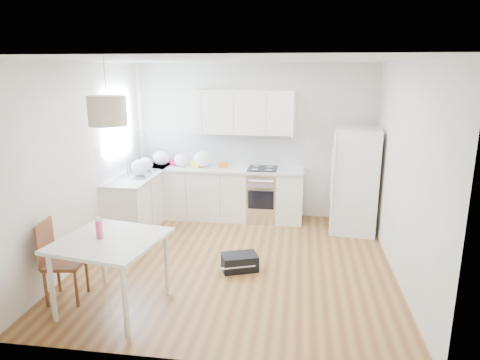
# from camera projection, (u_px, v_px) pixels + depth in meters

# --- Properties ---
(floor) EXTENTS (4.20, 4.20, 0.00)m
(floor) POSITION_uv_depth(u_px,v_px,m) (236.00, 262.00, 5.91)
(floor) COLOR brown
(floor) RESTS_ON ground
(ceiling) EXTENTS (4.20, 4.20, 0.00)m
(ceiling) POSITION_uv_depth(u_px,v_px,m) (235.00, 60.00, 5.23)
(ceiling) COLOR white
(ceiling) RESTS_ON wall_back
(wall_back) EXTENTS (4.20, 0.00, 4.20)m
(wall_back) POSITION_uv_depth(u_px,v_px,m) (253.00, 141.00, 7.58)
(wall_back) COLOR beige
(wall_back) RESTS_ON floor
(wall_left) EXTENTS (0.00, 4.20, 4.20)m
(wall_left) POSITION_uv_depth(u_px,v_px,m) (84.00, 162.00, 5.86)
(wall_left) COLOR beige
(wall_left) RESTS_ON floor
(wall_right) EXTENTS (0.00, 4.20, 4.20)m
(wall_right) POSITION_uv_depth(u_px,v_px,m) (403.00, 172.00, 5.29)
(wall_right) COLOR beige
(wall_right) RESTS_ON floor
(window_glassblock) EXTENTS (0.02, 1.00, 1.00)m
(window_glassblock) POSITION_uv_depth(u_px,v_px,m) (118.00, 123.00, 6.86)
(window_glassblock) COLOR #BFE0F9
(window_glassblock) RESTS_ON wall_left
(cabinets_back) EXTENTS (3.00, 0.60, 0.88)m
(cabinets_back) POSITION_uv_depth(u_px,v_px,m) (218.00, 194.00, 7.61)
(cabinets_back) COLOR white
(cabinets_back) RESTS_ON floor
(cabinets_left) EXTENTS (0.60, 1.80, 0.88)m
(cabinets_left) POSITION_uv_depth(u_px,v_px,m) (141.00, 201.00, 7.20)
(cabinets_left) COLOR white
(cabinets_left) RESTS_ON floor
(counter_back) EXTENTS (3.02, 0.64, 0.04)m
(counter_back) POSITION_uv_depth(u_px,v_px,m) (217.00, 169.00, 7.49)
(counter_back) COLOR silver
(counter_back) RESTS_ON cabinets_back
(counter_left) EXTENTS (0.64, 1.82, 0.04)m
(counter_left) POSITION_uv_depth(u_px,v_px,m) (139.00, 174.00, 7.08)
(counter_left) COLOR silver
(counter_left) RESTS_ON cabinets_left
(backsplash_back) EXTENTS (3.00, 0.01, 0.58)m
(backsplash_back) POSITION_uv_depth(u_px,v_px,m) (220.00, 148.00, 7.70)
(backsplash_back) COLOR white
(backsplash_back) RESTS_ON wall_back
(backsplash_left) EXTENTS (0.01, 1.80, 0.58)m
(backsplash_left) POSITION_uv_depth(u_px,v_px,m) (121.00, 155.00, 7.04)
(backsplash_left) COLOR white
(backsplash_left) RESTS_ON wall_left
(upper_cabinets) EXTENTS (1.70, 0.32, 0.75)m
(upper_cabinets) POSITION_uv_depth(u_px,v_px,m) (244.00, 112.00, 7.32)
(upper_cabinets) COLOR white
(upper_cabinets) RESTS_ON wall_back
(range_oven) EXTENTS (0.50, 0.61, 0.88)m
(range_oven) POSITION_uv_depth(u_px,v_px,m) (262.00, 195.00, 7.50)
(range_oven) COLOR silver
(range_oven) RESTS_ON floor
(sink) EXTENTS (0.50, 0.80, 0.16)m
(sink) POSITION_uv_depth(u_px,v_px,m) (138.00, 174.00, 7.03)
(sink) COLOR silver
(sink) RESTS_ON counter_left
(refrigerator) EXTENTS (0.91, 0.94, 1.68)m
(refrigerator) POSITION_uv_depth(u_px,v_px,m) (356.00, 180.00, 6.95)
(refrigerator) COLOR white
(refrigerator) RESTS_ON floor
(dining_table) EXTENTS (1.20, 1.20, 0.82)m
(dining_table) POSITION_uv_depth(u_px,v_px,m) (110.00, 247.00, 4.62)
(dining_table) COLOR beige
(dining_table) RESTS_ON floor
(dining_chair) EXTENTS (0.45, 0.45, 0.95)m
(dining_chair) POSITION_uv_depth(u_px,v_px,m) (65.00, 261.00, 4.85)
(dining_chair) COLOR #4D2B17
(dining_chair) RESTS_ON floor
(drink_bottle) EXTENTS (0.07, 0.07, 0.24)m
(drink_bottle) POSITION_uv_depth(u_px,v_px,m) (99.00, 228.00, 4.57)
(drink_bottle) COLOR #D73B70
(drink_bottle) RESTS_ON dining_table
(gym_bag) EXTENTS (0.54, 0.44, 0.21)m
(gym_bag) POSITION_uv_depth(u_px,v_px,m) (240.00, 262.00, 5.67)
(gym_bag) COLOR black
(gym_bag) RESTS_ON floor
(pendant_lamp) EXTENTS (0.49, 0.49, 0.30)m
(pendant_lamp) POSITION_uv_depth(u_px,v_px,m) (107.00, 111.00, 4.32)
(pendant_lamp) COLOR beige
(pendant_lamp) RESTS_ON ceiling
(grocery_bag_a) EXTENTS (0.29, 0.25, 0.27)m
(grocery_bag_a) POSITION_uv_depth(u_px,v_px,m) (161.00, 158.00, 7.62)
(grocery_bag_a) COLOR white
(grocery_bag_a) RESTS_ON counter_back
(grocery_bag_b) EXTENTS (0.26, 0.22, 0.23)m
(grocery_bag_b) POSITION_uv_depth(u_px,v_px,m) (181.00, 160.00, 7.52)
(grocery_bag_b) COLOR white
(grocery_bag_b) RESTS_ON counter_back
(grocery_bag_c) EXTENTS (0.31, 0.27, 0.28)m
(grocery_bag_c) POSITION_uv_depth(u_px,v_px,m) (202.00, 159.00, 7.49)
(grocery_bag_c) COLOR white
(grocery_bag_c) RESTS_ON counter_back
(grocery_bag_d) EXTENTS (0.24, 0.21, 0.22)m
(grocery_bag_d) POSITION_uv_depth(u_px,v_px,m) (146.00, 164.00, 7.26)
(grocery_bag_d) COLOR white
(grocery_bag_d) RESTS_ON counter_back
(grocery_bag_e) EXTENTS (0.29, 0.25, 0.26)m
(grocery_bag_e) POSITION_uv_depth(u_px,v_px,m) (140.00, 168.00, 6.89)
(grocery_bag_e) COLOR white
(grocery_bag_e) RESTS_ON counter_left
(snack_orange) EXTENTS (0.17, 0.14, 0.10)m
(snack_orange) POSITION_uv_depth(u_px,v_px,m) (223.00, 164.00, 7.49)
(snack_orange) COLOR orange
(snack_orange) RESTS_ON counter_back
(snack_yellow) EXTENTS (0.18, 0.15, 0.11)m
(snack_yellow) POSITION_uv_depth(u_px,v_px,m) (196.00, 164.00, 7.51)
(snack_yellow) COLOR gold
(snack_yellow) RESTS_ON counter_back
(snack_red) EXTENTS (0.18, 0.17, 0.11)m
(snack_red) POSITION_uv_depth(u_px,v_px,m) (175.00, 163.00, 7.62)
(snack_red) COLOR #BD1738
(snack_red) RESTS_ON counter_back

